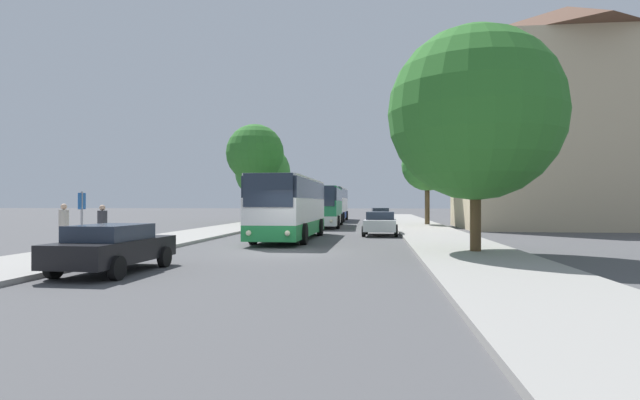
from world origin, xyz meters
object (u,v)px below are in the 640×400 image
bus_rear (334,203)px  parked_car_right_near (380,223)px  parked_car_left_curb (113,247)px  tree_right_mid (427,166)px  bus_stop_sign (82,214)px  tree_right_near (475,114)px  pedestrian_waiting_near (102,227)px  pedestrian_waiting_far (64,226)px  bus_middle (324,206)px  parked_car_right_far (380,215)px  tree_left_far (263,172)px  tree_left_near (255,153)px  bus_front (290,207)px

bus_rear → parked_car_right_near: (4.78, -23.70, -1.13)m
parked_car_left_curb → tree_right_mid: bearing=70.4°
bus_stop_sign → tree_right_near: tree_right_near is taller
pedestrian_waiting_near → tree_right_near: (14.22, 0.87, 4.26)m
parked_car_left_curb → pedestrian_waiting_far: bearing=136.3°
bus_rear → tree_right_mid: 14.56m
bus_middle → parked_car_right_far: bus_middle is taller
parked_car_right_near → pedestrian_waiting_near: (-10.80, -11.59, 0.27)m
pedestrian_waiting_far → parked_car_left_curb: bearing=31.9°
parked_car_right_far → tree_right_mid: tree_right_mid is taller
bus_middle → parked_car_right_far: 8.88m
bus_rear → tree_right_mid: tree_right_mid is taller
bus_rear → parked_car_right_near: bus_rear is taller
pedestrian_waiting_near → pedestrian_waiting_far: pedestrian_waiting_far is taller
bus_stop_sign → tree_left_far: bearing=91.3°
bus_middle → tree_left_near: (-6.72, 4.04, 4.72)m
bus_rear → bus_stop_sign: bearing=-100.0°
bus_stop_sign → tree_left_near: size_ratio=0.25×
bus_middle → pedestrian_waiting_far: 23.47m
bus_stop_sign → bus_front: bearing=55.5°
bus_front → bus_rear: bus_rear is taller
bus_stop_sign → tree_left_far: tree_left_far is taller
bus_front → bus_stop_sign: bearing=-123.9°
tree_right_mid → parked_car_right_near: bearing=-107.7°
bus_front → tree_right_mid: 18.79m
tree_right_near → tree_right_mid: size_ratio=1.19×
tree_left_near → pedestrian_waiting_far: bearing=-92.4°
parked_car_right_far → tree_left_far: tree_left_far is taller
bus_rear → pedestrian_waiting_near: 35.81m
bus_middle → parked_car_right_near: bus_middle is taller
bus_front → parked_car_left_curb: bearing=-101.6°
parked_car_left_curb → pedestrian_waiting_near: (-3.23, 5.05, 0.30)m
bus_rear → tree_right_mid: size_ratio=1.68×
bus_middle → tree_right_near: 22.68m
parked_car_right_near → tree_left_near: (-11.13, 14.29, 5.67)m
bus_rear → bus_front: bearing=-90.3°
bus_stop_sign → pedestrian_waiting_far: size_ratio=1.25×
parked_car_right_near → pedestrian_waiting_near: pedestrian_waiting_near is taller
pedestrian_waiting_near → pedestrian_waiting_far: (-1.41, -0.27, 0.02)m
parked_car_right_near → tree_left_far: tree_left_far is taller
parked_car_right_far → tree_right_mid: bearing=123.1°
pedestrian_waiting_near → bus_rear: bearing=-136.4°
bus_rear → tree_left_near: tree_left_near is taller
parked_car_right_far → tree_right_mid: size_ratio=0.62×
bus_middle → pedestrian_waiting_far: size_ratio=5.80×
bus_middle → tree_left_far: bearing=125.8°
bus_rear → tree_left_far: tree_left_far is taller
parked_car_right_near → pedestrian_waiting_far: (-12.22, -11.87, 0.30)m
bus_front → tree_left_far: 24.72m
pedestrian_waiting_far → tree_left_far: (0.55, 31.62, 4.02)m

